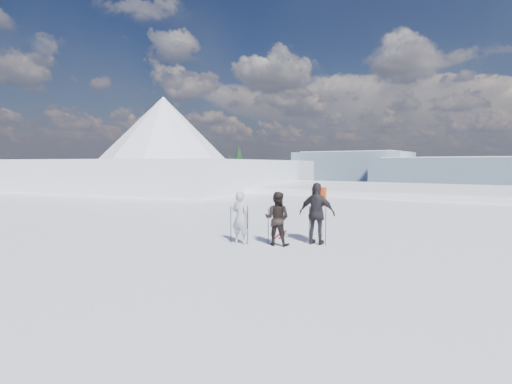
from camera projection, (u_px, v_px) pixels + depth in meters
lake_basin at (434, 267)px, 35.30m from camera, size 820.00×820.00×71.62m
near_ridge at (200, 213)px, 48.88m from camera, size 31.37×35.68×25.62m
skier_grey at (240, 218)px, 13.13m from camera, size 0.63×0.42×1.72m
skier_dark at (277, 219)px, 12.84m from camera, size 0.96×0.81×1.73m
skier_pack at (317, 214)px, 12.97m from camera, size 1.24×0.66×2.02m
backpack at (319, 173)px, 13.10m from camera, size 0.46×0.30×0.61m
ski_poles at (278, 226)px, 12.93m from camera, size 2.83×1.33×1.29m
skis_loose at (281, 234)px, 14.75m from camera, size 0.80×1.65×0.03m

